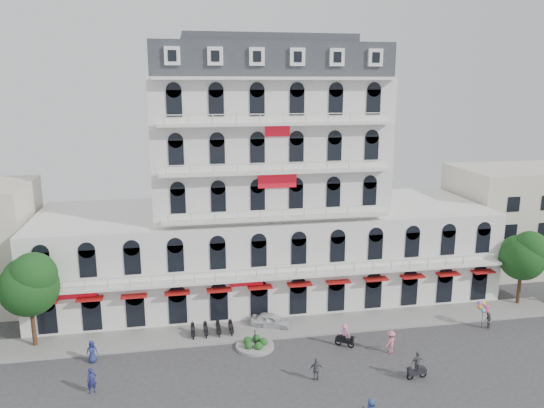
{
  "coord_description": "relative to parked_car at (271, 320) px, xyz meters",
  "views": [
    {
      "loc": [
        -8.94,
        -33.84,
        21.48
      ],
      "look_at": [
        -0.82,
        10.0,
        11.27
      ],
      "focal_mm": 35.0,
      "sensor_mm": 36.0,
      "label": 1
    }
  ],
  "objects": [
    {
      "name": "ground",
      "position": [
        0.97,
        -9.5,
        -0.64
      ],
      "size": [
        120.0,
        120.0,
        0.0
      ],
      "primitive_type": "plane",
      "color": "#38383A",
      "rests_on": "ground"
    },
    {
      "name": "sidewalk",
      "position": [
        0.97,
        -0.5,
        -0.56
      ],
      "size": [
        53.0,
        4.0,
        0.16
      ],
      "primitive_type": "cube",
      "color": "gray",
      "rests_on": "ground"
    },
    {
      "name": "main_building",
      "position": [
        0.97,
        8.5,
        9.32
      ],
      "size": [
        45.0,
        15.0,
        25.8
      ],
      "color": "silver",
      "rests_on": "ground"
    },
    {
      "name": "flank_building_east",
      "position": [
        30.97,
        10.5,
        5.36
      ],
      "size": [
        14.0,
        10.0,
        12.0
      ],
      "primitive_type": "cube",
      "color": "beige",
      "rests_on": "ground"
    },
    {
      "name": "traffic_island",
      "position": [
        -2.03,
        -3.5,
        -0.38
      ],
      "size": [
        3.2,
        3.2,
        1.6
      ],
      "color": "gray",
      "rests_on": "ground"
    },
    {
      "name": "parked_scooter_row",
      "position": [
        -5.38,
        -0.7,
        -0.64
      ],
      "size": [
        4.4,
        1.8,
        1.1
      ],
      "primitive_type": null,
      "color": "black",
      "rests_on": "ground"
    },
    {
      "name": "tree_west_inner",
      "position": [
        -19.97,
        -0.02,
        5.05
      ],
      "size": [
        4.76,
        4.76,
        8.25
      ],
      "color": "#382314",
      "rests_on": "ground"
    },
    {
      "name": "tree_east_inner",
      "position": [
        25.03,
        0.48,
        4.58
      ],
      "size": [
        4.4,
        4.37,
        7.57
      ],
      "color": "#382314",
      "rests_on": "ground"
    },
    {
      "name": "parked_car",
      "position": [
        0.0,
        0.0,
        0.0
      ],
      "size": [
        4.03,
        2.8,
        1.27
      ],
      "primitive_type": "imported",
      "rotation": [
        0.0,
        0.0,
        1.19
      ],
      "color": "silver",
      "rests_on": "ground"
    },
    {
      "name": "rider_northeast",
      "position": [
        9.08,
        -10.38,
        0.45
      ],
      "size": [
        1.7,
        0.54,
        2.2
      ],
      "rotation": [
        0.0,
        0.0,
        3.26
      ],
      "color": "black",
      "rests_on": "ground"
    },
    {
      "name": "rider_center",
      "position": [
        5.34,
        -4.67,
        0.4
      ],
      "size": [
        1.45,
        1.17,
        2.0
      ],
      "rotation": [
        0.0,
        0.0,
        5.65
      ],
      "color": "black",
      "rests_on": "ground"
    },
    {
      "name": "pedestrian_left",
      "position": [
        -14.96,
        -3.52,
        0.27
      ],
      "size": [
        0.96,
        0.7,
        1.82
      ],
      "primitive_type": "imported",
      "rotation": [
        0.0,
        0.0,
        0.14
      ],
      "color": "navy",
      "rests_on": "ground"
    },
    {
      "name": "pedestrian_mid",
      "position": [
        1.68,
        -9.2,
        0.24
      ],
      "size": [
        1.06,
        0.52,
        1.75
      ],
      "primitive_type": "imported",
      "rotation": [
        0.0,
        0.0,
        3.05
      ],
      "color": "#53555A",
      "rests_on": "ground"
    },
    {
      "name": "pedestrian_right",
      "position": [
        8.69,
        -6.36,
        0.32
      ],
      "size": [
        1.42,
        1.22,
        1.91
      ],
      "primitive_type": "imported",
      "rotation": [
        0.0,
        0.0,
        3.65
      ],
      "color": "#CB6B82",
      "rests_on": "ground"
    },
    {
      "name": "pedestrian_far",
      "position": [
        -14.37,
        -7.88,
        0.3
      ],
      "size": [
        0.8,
        0.67,
        1.88
      ],
      "primitive_type": "imported",
      "rotation": [
        0.0,
        0.0,
        0.37
      ],
      "color": "navy",
      "rests_on": "ground"
    },
    {
      "name": "balloon_vendor",
      "position": [
        18.76,
        -3.77,
        0.68
      ],
      "size": [
        1.33,
        1.24,
        2.45
      ],
      "color": "slate",
      "rests_on": "ground"
    }
  ]
}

